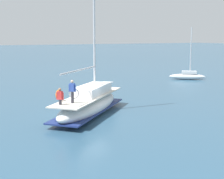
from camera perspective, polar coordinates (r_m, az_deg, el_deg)
ground_plane at (r=24.30m, az=-4.05°, el=-4.81°), size 400.00×400.00×0.00m
main_sailboat at (r=24.79m, az=-4.01°, el=-2.36°), size 8.27×8.69×13.24m
moored_catamaran at (r=46.04m, az=13.17°, el=2.40°), size 3.88×4.61×7.13m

